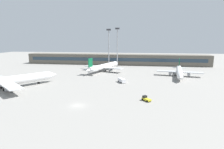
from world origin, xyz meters
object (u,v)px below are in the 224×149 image
(airplane_near, at_px, (8,81))
(service_van_white, at_px, (122,80))
(baggage_tug_yellow, at_px, (146,99))
(airplane_mid, at_px, (179,72))
(airplane_far, at_px, (104,67))
(floodlight_tower_west, at_px, (117,45))
(floodlight_tower_east, at_px, (109,46))

(airplane_near, distance_m, service_van_white, 52.24)
(service_van_white, bearing_deg, baggage_tug_yellow, -67.29)
(airplane_mid, bearing_deg, airplane_far, 165.68)
(airplane_far, relative_size, service_van_white, 7.26)
(airplane_mid, height_order, airplane_far, airplane_far)
(floodlight_tower_west, bearing_deg, service_van_white, -80.77)
(baggage_tug_yellow, height_order, floodlight_tower_east, floodlight_tower_east)
(airplane_near, xyz_separation_m, floodlight_tower_west, (40.55, 68.36, 13.66))
(airplane_far, relative_size, baggage_tug_yellow, 10.79)
(airplane_far, distance_m, floodlight_tower_west, 23.13)
(baggage_tug_yellow, bearing_deg, airplane_near, 172.86)
(baggage_tug_yellow, distance_m, floodlight_tower_west, 79.91)
(airplane_mid, height_order, floodlight_tower_east, floodlight_tower_east)
(airplane_near, distance_m, airplane_far, 61.32)
(airplane_mid, distance_m, floodlight_tower_east, 53.89)
(airplane_far, xyz_separation_m, service_van_white, (15.16, -32.30, -2.02))
(airplane_mid, distance_m, baggage_tug_yellow, 51.40)
(airplane_mid, bearing_deg, baggage_tug_yellow, -114.37)
(baggage_tug_yellow, xyz_separation_m, floodlight_tower_west, (-19.13, 75.84, 16.37))
(service_van_white, height_order, floodlight_tower_east, floodlight_tower_east)
(airplane_far, xyz_separation_m, floodlight_tower_east, (1.33, 12.04, 13.48))
(baggage_tug_yellow, distance_m, service_van_white, 28.85)
(airplane_near, xyz_separation_m, airplane_mid, (80.88, 39.31, -0.68))
(airplane_near, distance_m, baggage_tug_yellow, 60.21)
(floodlight_tower_east, bearing_deg, airplane_far, -96.32)
(floodlight_tower_west, bearing_deg, floodlight_tower_east, -139.99)
(service_van_white, relative_size, floodlight_tower_west, 0.18)
(airplane_mid, bearing_deg, floodlight_tower_west, 144.23)
(airplane_near, distance_m, floodlight_tower_east, 73.52)
(airplane_near, bearing_deg, floodlight_tower_east, 61.32)
(baggage_tug_yellow, bearing_deg, airplane_mid, 65.63)
(airplane_mid, height_order, floodlight_tower_west, floodlight_tower_west)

